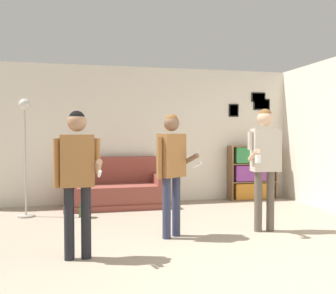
# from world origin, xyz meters

# --- Properties ---
(ground_plane) EXTENTS (20.00, 20.00, 0.00)m
(ground_plane) POSITION_xyz_m (0.00, 0.00, 0.00)
(ground_plane) COLOR gray
(wall_back) EXTENTS (8.00, 0.08, 2.70)m
(wall_back) POSITION_xyz_m (0.01, 4.41, 1.35)
(wall_back) COLOR silver
(wall_back) RESTS_ON ground_plane
(couch) EXTENTS (1.78, 0.80, 0.93)m
(couch) POSITION_xyz_m (-0.90, 3.99, 0.30)
(couch) COLOR brown
(couch) RESTS_ON ground_plane
(bookshelf) EXTENTS (1.00, 0.30, 1.12)m
(bookshelf) POSITION_xyz_m (2.00, 4.19, 0.56)
(bookshelf) COLOR brown
(bookshelf) RESTS_ON ground_plane
(floor_lamp) EXTENTS (0.28, 0.28, 1.95)m
(floor_lamp) POSITION_xyz_m (-2.38, 3.49, 1.30)
(floor_lamp) COLOR #ADA89E
(floor_lamp) RESTS_ON ground_plane
(person_player_foreground_left) EXTENTS (0.51, 0.43, 1.62)m
(person_player_foreground_left) POSITION_xyz_m (-1.51, 1.15, 0.99)
(person_player_foreground_left) COLOR black
(person_player_foreground_left) RESTS_ON ground_plane
(person_player_foreground_center) EXTENTS (0.59, 0.36, 1.64)m
(person_player_foreground_center) POSITION_xyz_m (-0.31, 1.76, 1.00)
(person_player_foreground_center) COLOR #2D334C
(person_player_foreground_center) RESTS_ON ground_plane
(person_watcher_holding_cup) EXTENTS (0.52, 0.42, 1.72)m
(person_watcher_holding_cup) POSITION_xyz_m (1.03, 1.77, 1.06)
(person_watcher_holding_cup) COLOR brown
(person_watcher_holding_cup) RESTS_ON ground_plane
(bottle_on_floor) EXTENTS (0.06, 0.06, 0.24)m
(bottle_on_floor) POSITION_xyz_m (-1.50, 3.24, 0.09)
(bottle_on_floor) COLOR #3D6638
(bottle_on_floor) RESTS_ON ground_plane
(drinking_cup) EXTENTS (0.09, 0.09, 0.11)m
(drinking_cup) POSITION_xyz_m (2.24, 4.19, 1.18)
(drinking_cup) COLOR red
(drinking_cup) RESTS_ON bookshelf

